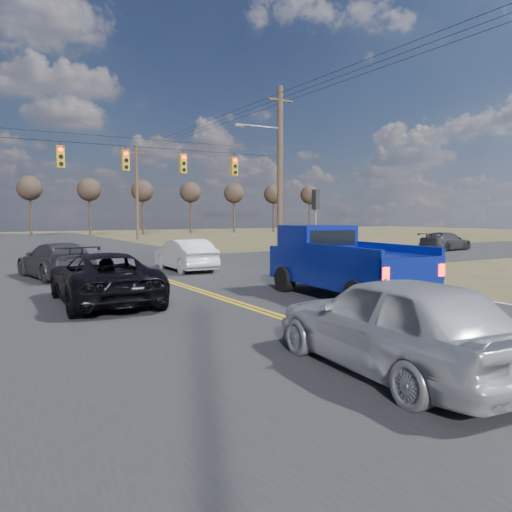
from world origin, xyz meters
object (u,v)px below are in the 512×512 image
silver_suv (395,323)px  black_suv (103,278)px  dgrey_car_queue (56,261)px  cross_car_east_far (445,241)px  pickup_truck (341,263)px  cross_car_east_near (328,244)px  white_car_queue (185,255)px

silver_suv → black_suv: silver_suv is taller
dgrey_car_queue → cross_car_east_far: 27.59m
pickup_truck → cross_car_east_far: (20.36, 12.49, -0.42)m
dgrey_car_queue → pickup_truck: bearing=116.8°
dgrey_car_queue → silver_suv: bearing=90.9°
pickup_truck → dgrey_car_queue: (-7.09, 9.74, -0.36)m
cross_car_east_far → dgrey_car_queue: bearing=87.6°
pickup_truck → silver_suv: size_ratio=1.25×
pickup_truck → black_suv: (-6.82, 2.70, -0.34)m
pickup_truck → dgrey_car_queue: bearing=129.7°
black_suv → silver_suv: bearing=108.2°
dgrey_car_queue → cross_car_east_near: 19.13m
white_car_queue → cross_car_east_far: (21.74, 2.76, -0.06)m
pickup_truck → dgrey_car_queue: size_ratio=1.21×
white_car_queue → black_suv: bearing=53.0°
white_car_queue → cross_car_east_near: 13.72m
black_suv → dgrey_car_queue: 7.05m
white_car_queue → cross_car_east_near: bearing=-157.0°
pickup_truck → black_suv: size_ratio=1.12×
silver_suv → dgrey_car_queue: silver_suv is taller
black_suv → dgrey_car_queue: (-0.27, 7.04, -0.02)m
cross_car_east_far → cross_car_east_near: bearing=66.8°
black_suv → cross_car_east_near: bearing=-143.8°
white_car_queue → cross_car_east_far: bearing=-172.0°
pickup_truck → dgrey_car_queue: 12.05m
silver_suv → cross_car_east_far: silver_suv is taller
black_suv → dgrey_car_queue: bearing=-85.6°
silver_suv → white_car_queue: (2.83, 16.15, -0.10)m
silver_suv → cross_car_east_near: size_ratio=1.28×
silver_suv → dgrey_car_queue: (-2.88, 16.15, -0.10)m
cross_car_east_near → cross_car_east_far: cross_car_east_far is taller
black_suv → cross_car_east_near: (18.14, 12.24, -0.13)m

